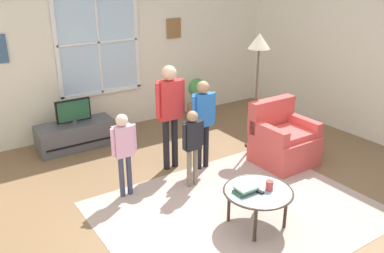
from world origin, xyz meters
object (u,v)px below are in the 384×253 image
at_px(floor_lamp, 259,53).
at_px(person_blue_shirt, 203,115).
at_px(book_stack, 246,189).
at_px(coffee_table, 258,193).
at_px(tv_stand, 76,135).
at_px(person_black_shirt, 192,140).
at_px(remote_near_cup, 251,186).
at_px(person_pink_shirt, 124,146).
at_px(armchair, 283,140).
at_px(remote_near_books, 258,191).
at_px(television, 73,111).
at_px(person_red_shirt, 170,106).
at_px(cup, 269,185).
at_px(potted_plant_by_window, 198,99).

bearing_deg(floor_lamp, person_blue_shirt, -170.66).
bearing_deg(book_stack, coffee_table, -21.80).
xyz_separation_m(tv_stand, person_black_shirt, (0.83, -1.98, 0.43)).
xyz_separation_m(remote_near_cup, person_pink_shirt, (-0.89, 1.22, 0.23)).
height_order(armchair, remote_near_books, armchair).
xyz_separation_m(armchair, person_pink_shirt, (-2.24, 0.38, 0.33)).
bearing_deg(tv_stand, person_blue_shirt, -53.42).
height_order(tv_stand, remote_near_books, remote_near_books).
bearing_deg(tv_stand, television, -90.00).
bearing_deg(person_red_shirt, floor_lamp, -2.57).
bearing_deg(remote_near_cup, television, 107.19).
bearing_deg(person_red_shirt, book_stack, -92.17).
distance_m(cup, person_black_shirt, 1.17).
relative_size(armchair, person_blue_shirt, 0.70).
bearing_deg(television, person_pink_shirt, -89.17).
distance_m(book_stack, remote_near_cup, 0.13).
distance_m(remote_near_books, person_pink_shirt, 1.62).
bearing_deg(person_black_shirt, book_stack, -91.60).
xyz_separation_m(television, cup, (1.03, -3.11, -0.13)).
relative_size(cup, potted_plant_by_window, 0.14).
xyz_separation_m(tv_stand, book_stack, (0.80, -3.01, 0.25)).
relative_size(tv_stand, remote_near_books, 8.21).
bearing_deg(coffee_table, armchair, 35.40).
distance_m(television, floor_lamp, 2.87).
xyz_separation_m(remote_near_books, person_blue_shirt, (0.32, 1.44, 0.35)).
distance_m(coffee_table, person_red_shirt, 1.75).
distance_m(cup, remote_near_books, 0.14).
xyz_separation_m(armchair, person_black_shirt, (-1.44, 0.13, 0.30)).
relative_size(tv_stand, cup, 10.91).
bearing_deg(book_stack, floor_lamp, 45.63).
distance_m(armchair, person_blue_shirt, 1.23).
bearing_deg(floor_lamp, person_pink_shirt, -173.17).
relative_size(television, floor_lamp, 0.30).
distance_m(person_pink_shirt, floor_lamp, 2.44).
distance_m(remote_near_books, floor_lamp, 2.39).
relative_size(television, remote_near_books, 3.71).
bearing_deg(tv_stand, person_red_shirt, -58.39).
distance_m(person_black_shirt, potted_plant_by_window, 2.56).
bearing_deg(person_red_shirt, person_blue_shirt, -34.45).
relative_size(armchair, coffee_table, 1.18).
distance_m(coffee_table, remote_near_cup, 0.11).
bearing_deg(person_black_shirt, floor_lamp, 19.14).
xyz_separation_m(book_stack, floor_lamp, (1.52, 1.55, 1.00)).
distance_m(tv_stand, remote_near_books, 3.22).
bearing_deg(person_black_shirt, person_pink_shirt, 163.11).
height_order(tv_stand, television, television).
distance_m(coffee_table, potted_plant_by_window, 3.44).
xyz_separation_m(cup, person_red_shirt, (-0.17, 1.72, 0.43)).
relative_size(tv_stand, person_pink_shirt, 1.10).
height_order(book_stack, remote_near_books, book_stack).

